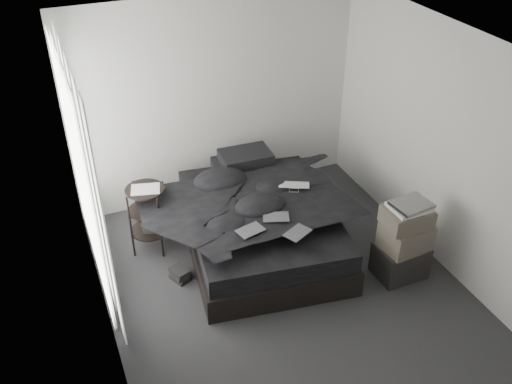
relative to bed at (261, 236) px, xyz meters
name	(u,v)px	position (x,y,z in m)	size (l,w,h in m)	color
floor	(285,289)	(-0.05, -0.77, -0.15)	(3.60, 4.20, 0.01)	#2F2F31
ceiling	(294,52)	(-0.05, -0.77, 2.45)	(3.60, 4.20, 0.01)	white
wall_back	(215,101)	(-0.05, 1.33, 1.15)	(3.60, 0.01, 2.60)	silver
wall_front	(425,347)	(-0.05, -2.87, 1.15)	(3.60, 0.01, 2.60)	silver
wall_left	(94,231)	(-1.85, -0.77, 1.15)	(0.01, 4.20, 2.60)	silver
wall_right	(445,151)	(1.75, -0.77, 1.15)	(0.01, 4.20, 2.60)	silver
window_left	(80,173)	(-1.83, 0.13, 1.20)	(0.02, 2.00, 2.30)	white
curtain_left	(87,179)	(-1.78, 0.13, 1.13)	(0.06, 2.12, 2.48)	white
bed	(261,236)	(0.00, 0.00, 0.00)	(1.63, 2.16, 0.29)	black
mattress	(261,217)	(0.00, 0.00, 0.26)	(1.57, 2.09, 0.23)	black
duvet	(262,202)	(-0.01, -0.05, 0.50)	(1.59, 1.84, 0.25)	black
pillow_lower	(240,167)	(0.07, 0.84, 0.45)	(0.65, 0.44, 0.15)	black
pillow_upper	(246,157)	(0.14, 0.81, 0.59)	(0.61, 0.42, 0.14)	black
laptop	(294,182)	(0.40, 0.00, 0.64)	(0.35, 0.22, 0.03)	silver
comic_a	(250,224)	(-0.34, -0.53, 0.63)	(0.27, 0.18, 0.01)	black
comic_b	(276,210)	(-0.01, -0.42, 0.64)	(0.27, 0.18, 0.01)	black
comic_c	(298,225)	(0.08, -0.75, 0.65)	(0.27, 0.18, 0.01)	black
side_stand	(148,219)	(-1.18, 0.47, 0.25)	(0.43, 0.43, 0.80)	black
papers	(145,189)	(-1.18, 0.45, 0.66)	(0.31, 0.23, 0.02)	white
floor_books	(180,274)	(-1.03, -0.20, -0.07)	(0.15, 0.21, 0.15)	black
box_lower	(400,260)	(1.21, -1.02, 0.04)	(0.51, 0.40, 0.38)	black
box_mid	(406,236)	(1.22, -1.03, 0.38)	(0.48, 0.38, 0.29)	#595146
box_upper	(407,217)	(1.19, -1.02, 0.63)	(0.46, 0.37, 0.20)	#595146
art_book_white	(409,207)	(1.21, -1.02, 0.75)	(0.39, 0.31, 0.04)	silver
art_book_snake	(412,204)	(1.22, -1.03, 0.78)	(0.38, 0.30, 0.04)	silver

